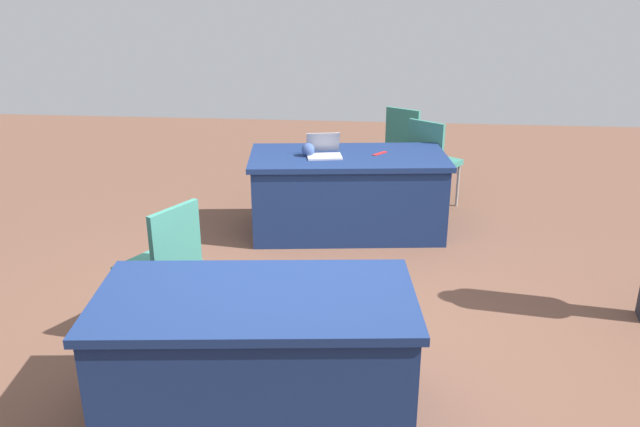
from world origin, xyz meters
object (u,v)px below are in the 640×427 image
(table_mid_left, at_px, (257,357))
(chair_near_front, at_px, (407,142))
(chair_tucked_right, at_px, (164,260))
(yarn_ball, at_px, (308,150))
(table_foreground, at_px, (348,193))
(laptop_silver, at_px, (324,152))
(chair_tucked_left, at_px, (431,158))
(scissors_red, at_px, (380,153))

(table_mid_left, height_order, chair_near_front, chair_near_front)
(chair_tucked_right, bearing_deg, yarn_ball, 6.63)
(table_foreground, height_order, laptop_silver, laptop_silver)
(chair_tucked_left, xyz_separation_m, yarn_ball, (1.22, 0.81, 0.27))
(table_mid_left, relative_size, chair_near_front, 1.86)
(table_foreground, height_order, chair_near_front, chair_near_front)
(laptop_silver, height_order, yarn_ball, laptop_silver)
(chair_tucked_right, bearing_deg, table_mid_left, -108.23)
(chair_tucked_left, xyz_separation_m, chair_tucked_right, (1.98, 2.74, -0.01))
(table_foreground, bearing_deg, table_mid_left, 83.09)
(chair_tucked_left, bearing_deg, table_mid_left, -71.64)
(table_foreground, height_order, table_mid_left, same)
(chair_near_front, relative_size, chair_tucked_left, 0.99)
(chair_tucked_left, xyz_separation_m, laptop_silver, (1.07, 0.80, 0.25))
(chair_near_front, bearing_deg, scissors_red, -71.33)
(table_foreground, bearing_deg, yarn_ball, 10.91)
(table_foreground, relative_size, chair_tucked_right, 2.04)
(chair_tucked_right, xyz_separation_m, laptop_silver, (-0.91, -1.95, 0.26))
(table_mid_left, xyz_separation_m, scissors_red, (-0.64, -2.91, 0.39))
(table_foreground, xyz_separation_m, scissors_red, (-0.30, -0.07, 0.39))
(table_mid_left, distance_m, yarn_ball, 2.81)
(table_foreground, distance_m, chair_tucked_left, 1.13)
(laptop_silver, bearing_deg, chair_tucked_left, -154.05)
(chair_tucked_right, bearing_deg, scissors_red, -6.51)
(chair_near_front, height_order, chair_tucked_right, chair_near_front)
(chair_tucked_right, bearing_deg, chair_tucked_left, -7.64)
(chair_tucked_left, height_order, scissors_red, chair_tucked_left)
(chair_near_front, bearing_deg, table_mid_left, -70.76)
(chair_near_front, xyz_separation_m, yarn_ball, (0.99, 1.47, 0.28))
(chair_tucked_left, distance_m, chair_tucked_right, 3.39)
(table_foreground, height_order, chair_tucked_right, chair_tucked_right)
(yarn_ball, bearing_deg, chair_tucked_left, -146.40)
(chair_tucked_right, distance_m, laptop_silver, 2.17)
(table_foreground, relative_size, scissors_red, 10.89)
(laptop_silver, bearing_deg, yarn_ball, -5.89)
(yarn_ball, bearing_deg, table_foreground, -169.09)
(table_mid_left, relative_size, scissors_red, 10.02)
(chair_tucked_left, height_order, chair_tucked_right, chair_tucked_left)
(laptop_silver, bearing_deg, table_foreground, -175.99)
(chair_tucked_right, xyz_separation_m, scissors_red, (-1.44, -2.08, 0.22))
(table_foreground, xyz_separation_m, chair_near_front, (-0.61, -1.40, 0.17))
(chair_near_front, distance_m, chair_tucked_left, 0.70)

